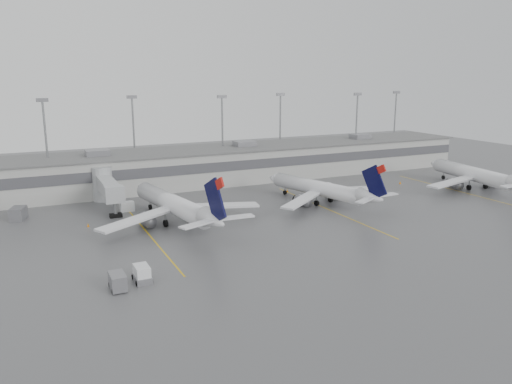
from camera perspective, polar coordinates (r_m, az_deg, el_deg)
name	(u,v)px	position (r m, az deg, el deg)	size (l,w,h in m)	color
ground	(318,266)	(68.82, 7.09, -8.36)	(260.00, 260.00, 0.00)	#505052
terminal	(187,167)	(118.94, -7.94, 2.88)	(152.00, 17.00, 9.45)	#A5A6A1
light_masts	(178,131)	(123.30, -8.87, 6.90)	(142.40, 8.00, 20.60)	gray
jet_bridge_right	(106,186)	(102.77, -16.79, 0.65)	(4.00, 17.20, 7.00)	#9B9DA0
stand_markings	(246,220)	(88.85, -1.20, -3.27)	(105.25, 40.00, 0.01)	#E0B00D
jet_mid_left	(176,205)	(87.12, -9.13, -1.47)	(29.58, 33.41, 10.87)	white
jet_mid_right	(322,189)	(100.62, 7.54, 0.38)	(26.21, 29.80, 9.88)	white
jet_far_right	(477,175)	(123.30, 23.91, 1.83)	(29.17, 32.92, 10.69)	white
baggage_tug	(142,275)	(64.72, -12.89, -9.26)	(2.10, 3.22, 2.06)	white
baggage_cart	(118,281)	(63.01, -15.53, -9.81)	(1.82, 3.13, 2.00)	slate
gse_uld_b	(127,206)	(97.82, -14.52, -1.61)	(2.56, 1.71, 1.81)	white
gse_uld_c	(326,187)	(113.31, 8.01, 0.62)	(2.24, 1.49, 1.59)	white
gse_loader	(18,214)	(98.70, -25.53, -2.23)	(2.25, 3.60, 2.25)	slate
cone_b	(88,225)	(89.78, -18.64, -3.59)	(0.40, 0.40, 0.63)	orange
cone_c	(287,190)	(110.78, 3.61, 0.18)	(0.39, 0.39, 0.62)	orange
cone_d	(400,182)	(123.43, 16.15, 1.06)	(0.47, 0.47, 0.75)	orange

